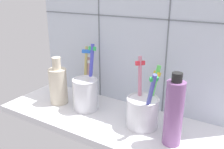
{
  "coord_description": "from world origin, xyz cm",
  "views": [
    {
      "loc": [
        31.09,
        -49.91,
        35.73
      ],
      "look_at": [
        0.0,
        0.92,
        14.28
      ],
      "focal_mm": 39.39,
      "sensor_mm": 36.0,
      "label": 1
    }
  ],
  "objects_px": {
    "toothbrush_cup_left": "(86,92)",
    "soap_bottle": "(174,112)",
    "ceramic_vase": "(58,85)",
    "toothbrush_cup_right": "(143,110)"
  },
  "relations": [
    {
      "from": "toothbrush_cup_left",
      "to": "soap_bottle",
      "type": "distance_m",
      "value": 0.27
    },
    {
      "from": "soap_bottle",
      "to": "ceramic_vase",
      "type": "bearing_deg",
      "value": 176.43
    },
    {
      "from": "toothbrush_cup_left",
      "to": "ceramic_vase",
      "type": "height_order",
      "value": "toothbrush_cup_left"
    },
    {
      "from": "toothbrush_cup_left",
      "to": "soap_bottle",
      "type": "height_order",
      "value": "toothbrush_cup_left"
    },
    {
      "from": "toothbrush_cup_left",
      "to": "ceramic_vase",
      "type": "relative_size",
      "value": 1.27
    },
    {
      "from": "toothbrush_cup_right",
      "to": "ceramic_vase",
      "type": "relative_size",
      "value": 1.23
    },
    {
      "from": "toothbrush_cup_left",
      "to": "ceramic_vase",
      "type": "distance_m",
      "value": 0.09
    },
    {
      "from": "soap_bottle",
      "to": "toothbrush_cup_left",
      "type": "bearing_deg",
      "value": 172.39
    },
    {
      "from": "toothbrush_cup_left",
      "to": "toothbrush_cup_right",
      "type": "height_order",
      "value": "toothbrush_cup_left"
    },
    {
      "from": "ceramic_vase",
      "to": "toothbrush_cup_left",
      "type": "bearing_deg",
      "value": 8.12
    }
  ]
}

